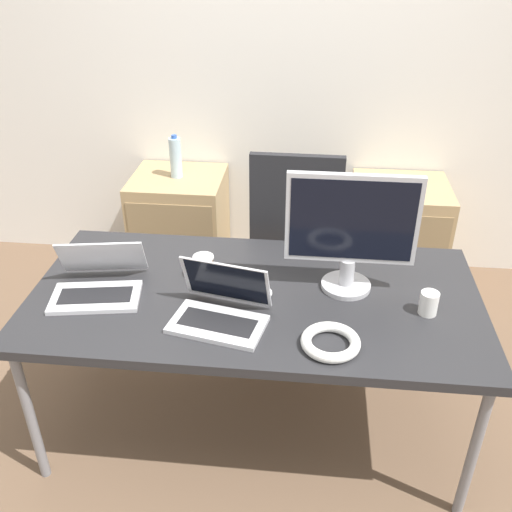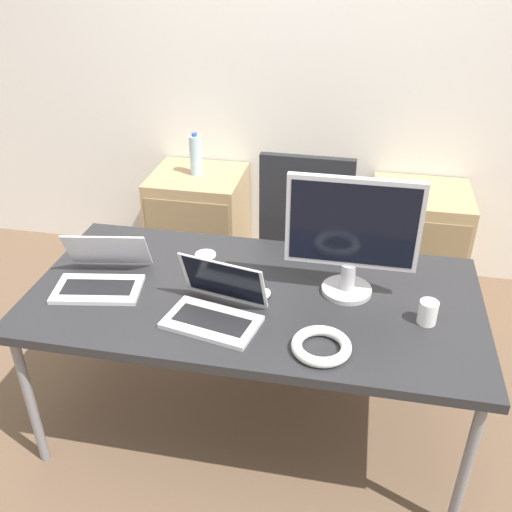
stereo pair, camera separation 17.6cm
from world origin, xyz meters
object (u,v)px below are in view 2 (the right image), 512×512
(cabinet_right, at_px, (415,244))
(monitor, at_px, (352,234))
(water_bottle, at_px, (196,155))
(laptop_right, at_px, (216,307))
(coffee_cup_brown, at_px, (206,265))
(cable_coil, at_px, (321,346))
(coffee_cup_white, at_px, (428,312))
(office_chair, at_px, (307,263))
(laptop_left, at_px, (101,275))
(mouse, at_px, (266,294))
(cabinet_left, at_px, (199,224))

(cabinet_right, height_order, monitor, monitor)
(water_bottle, xyz_separation_m, laptop_right, (0.50, -1.43, -0.04))
(monitor, distance_m, coffee_cup_brown, 0.63)
(coffee_cup_brown, bearing_deg, cable_coil, -37.05)
(monitor, distance_m, coffee_cup_white, 0.40)
(office_chair, distance_m, laptop_left, 1.17)
(cabinet_right, relative_size, laptop_left, 1.80)
(mouse, bearing_deg, laptop_right, -133.60)
(mouse, height_order, coffee_cup_brown, coffee_cup_brown)
(office_chair, bearing_deg, water_bottle, 146.93)
(laptop_right, height_order, coffee_cup_white, laptop_right)
(cabinet_left, bearing_deg, office_chair, -32.95)
(laptop_right, xyz_separation_m, coffee_cup_white, (0.78, 0.12, 0.00))
(cabinet_left, xyz_separation_m, laptop_right, (0.50, -1.43, 0.42))
(coffee_cup_brown, relative_size, cable_coil, 0.49)
(office_chair, distance_m, cabinet_right, 0.77)
(cabinet_right, bearing_deg, laptop_left, -136.53)
(cabinet_right, bearing_deg, monitor, -107.79)
(cabinet_right, distance_m, laptop_left, 1.93)
(office_chair, xyz_separation_m, mouse, (-0.09, -0.77, 0.31))
(office_chair, distance_m, mouse, 0.84)
(water_bottle, distance_m, coffee_cup_white, 1.83)
(office_chair, xyz_separation_m, coffee_cup_white, (0.53, -0.82, 0.34))
(water_bottle, height_order, monitor, monitor)
(coffee_cup_brown, height_order, cable_coil, coffee_cup_brown)
(water_bottle, relative_size, cable_coil, 1.22)
(cabinet_left, bearing_deg, monitor, -49.97)
(laptop_left, bearing_deg, cable_coil, -14.73)
(office_chair, bearing_deg, mouse, -96.39)
(coffee_cup_white, bearing_deg, cable_coil, -147.48)
(office_chair, relative_size, laptop_right, 2.86)
(cabinet_left, height_order, cable_coil, cable_coil)
(cabinet_right, relative_size, coffee_cup_white, 7.25)
(water_bottle, bearing_deg, cabinet_left, -90.00)
(monitor, bearing_deg, laptop_right, -150.63)
(coffee_cup_white, distance_m, coffee_cup_brown, 0.91)
(cabinet_left, bearing_deg, cable_coil, -59.54)
(office_chair, height_order, laptop_left, office_chair)
(cabinet_right, distance_m, water_bottle, 1.42)
(coffee_cup_brown, bearing_deg, water_bottle, 108.34)
(cabinet_left, xyz_separation_m, monitor, (0.97, -1.16, 0.64))
(laptop_right, xyz_separation_m, coffee_cup_brown, (-0.12, 0.28, 0.01))
(water_bottle, bearing_deg, office_chair, -33.07)
(office_chair, height_order, coffee_cup_brown, office_chair)
(cabinet_right, relative_size, laptop_right, 1.77)
(laptop_left, xyz_separation_m, coffee_cup_brown, (0.40, 0.15, 0.01))
(office_chair, xyz_separation_m, cable_coil, (0.16, -1.06, 0.32))
(cabinet_left, bearing_deg, mouse, -62.42)
(laptop_right, relative_size, monitor, 0.75)
(water_bottle, bearing_deg, coffee_cup_white, -45.63)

